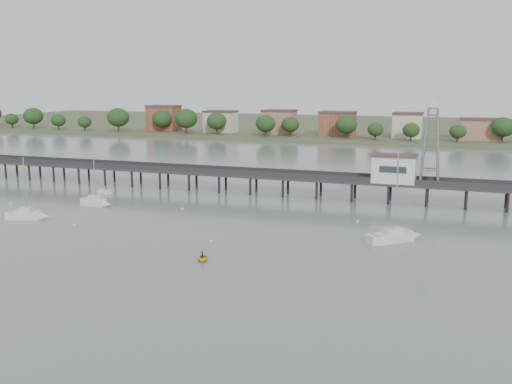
% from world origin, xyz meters
% --- Properties ---
extents(ground_plane, '(500.00, 500.00, 0.00)m').
position_xyz_m(ground_plane, '(0.00, 0.00, 0.00)').
color(ground_plane, slate).
rests_on(ground_plane, ground).
extents(pier, '(150.00, 5.00, 5.50)m').
position_xyz_m(pier, '(0.00, 60.00, 3.79)').
color(pier, '#2D2823').
rests_on(pier, ground).
extents(pier_building, '(8.40, 5.40, 5.30)m').
position_xyz_m(pier_building, '(25.00, 60.00, 6.67)').
color(pier_building, silver).
rests_on(pier_building, ground).
extents(lattice_tower, '(3.20, 3.20, 15.50)m').
position_xyz_m(lattice_tower, '(31.50, 60.00, 11.10)').
color(lattice_tower, slate).
rests_on(lattice_tower, ground).
extents(sailboat_b, '(5.96, 2.01, 9.95)m').
position_xyz_m(sailboat_b, '(-27.01, 38.85, 0.66)').
color(sailboat_b, silver).
rests_on(sailboat_b, ground).
extents(sailboat_c, '(7.87, 7.25, 13.71)m').
position_xyz_m(sailboat_c, '(28.77, 32.91, 0.64)').
color(sailboat_c, silver).
rests_on(sailboat_c, ground).
extents(sailboat_a, '(6.86, 3.97, 11.07)m').
position_xyz_m(sailboat_a, '(-31.56, 26.09, 0.65)').
color(sailboat_a, silver).
rests_on(sailboat_a, ground).
extents(white_tender, '(3.26, 1.84, 1.19)m').
position_xyz_m(white_tender, '(-32.59, 49.64, 0.37)').
color(white_tender, silver).
rests_on(white_tender, ground).
extents(yellow_dinghy, '(2.03, 1.20, 2.74)m').
position_xyz_m(yellow_dinghy, '(5.33, 14.86, 0.00)').
color(yellow_dinghy, gold).
rests_on(yellow_dinghy, ground).
extents(dinghy_occupant, '(0.75, 1.17, 0.26)m').
position_xyz_m(dinghy_occupant, '(5.33, 14.86, 0.00)').
color(dinghy_occupant, black).
rests_on(dinghy_occupant, ground).
extents(mooring_buoys, '(89.89, 19.47, 0.39)m').
position_xyz_m(mooring_buoys, '(-1.14, 32.98, 0.08)').
color(mooring_buoys, beige).
rests_on(mooring_buoys, ground).
extents(far_shore, '(500.00, 170.00, 10.40)m').
position_xyz_m(far_shore, '(0.36, 239.58, 0.95)').
color(far_shore, '#475133').
rests_on(far_shore, ground).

